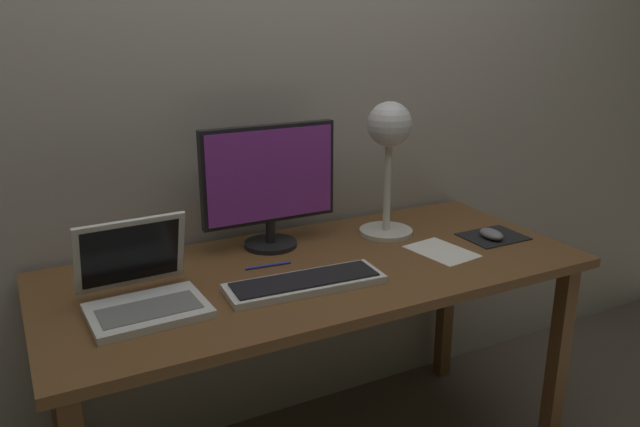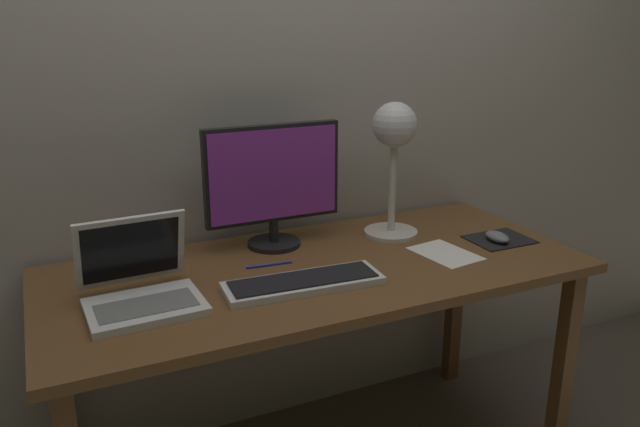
% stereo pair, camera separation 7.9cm
% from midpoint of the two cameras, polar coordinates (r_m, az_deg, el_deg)
% --- Properties ---
extents(back_wall, '(4.80, 0.06, 2.60)m').
position_cam_midpoint_polar(back_wall, '(2.10, -3.76, 13.42)').
color(back_wall, '#A8A099').
rests_on(back_wall, ground).
extents(desk, '(1.60, 0.70, 0.74)m').
position_cam_midpoint_polar(desk, '(1.91, 1.03, -6.97)').
color(desk, brown).
rests_on(desk, ground).
extents(monitor, '(0.44, 0.17, 0.39)m').
position_cam_midpoint_polar(monitor, '(1.97, -3.16, 3.01)').
color(monitor, black).
rests_on(monitor, desk).
extents(keyboard_main, '(0.45, 0.17, 0.03)m').
position_cam_midpoint_polar(keyboard_main, '(1.73, -0.21, -6.29)').
color(keyboard_main, silver).
rests_on(keyboard_main, desk).
extents(laptop, '(0.30, 0.29, 0.22)m').
position_cam_midpoint_polar(laptop, '(1.68, -14.88, -5.80)').
color(laptop, silver).
rests_on(laptop, desk).
extents(desk_lamp, '(0.18, 0.18, 0.45)m').
position_cam_midpoint_polar(desk_lamp, '(2.06, 7.84, 6.45)').
color(desk_lamp, beige).
rests_on(desk_lamp, desk).
extents(mousepad, '(0.20, 0.16, 0.00)m').
position_cam_midpoint_polar(mousepad, '(2.17, 16.98, -2.27)').
color(mousepad, black).
rests_on(mousepad, desk).
extents(mouse, '(0.06, 0.10, 0.03)m').
position_cam_midpoint_polar(mouse, '(2.14, 16.83, -2.05)').
color(mouse, slate).
rests_on(mouse, mousepad).
extents(paper_sheet_near_mouse, '(0.18, 0.23, 0.00)m').
position_cam_midpoint_polar(paper_sheet_near_mouse, '(2.01, 12.41, -3.57)').
color(paper_sheet_near_mouse, white).
rests_on(paper_sheet_near_mouse, desk).
extents(pen, '(0.14, 0.02, 0.01)m').
position_cam_midpoint_polar(pen, '(1.87, -3.43, -4.67)').
color(pen, '#2633A5').
rests_on(pen, desk).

